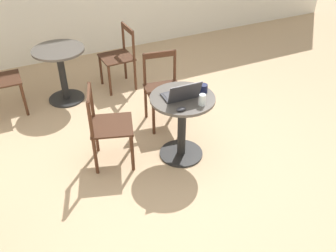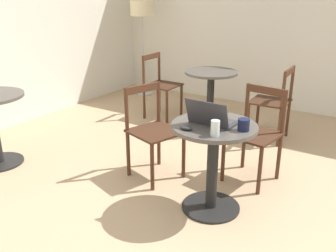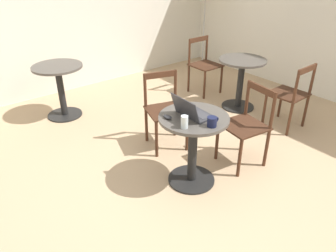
# 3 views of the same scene
# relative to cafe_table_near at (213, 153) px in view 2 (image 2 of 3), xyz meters

# --- Properties ---
(ground_plane) EXTENTS (16.00, 16.00, 0.00)m
(ground_plane) POSITION_rel_cafe_table_near_xyz_m (-0.16, -0.11, -0.50)
(ground_plane) COLOR tan
(wall_side) EXTENTS (0.06, 9.40, 2.70)m
(wall_side) POSITION_rel_cafe_table_near_xyz_m (3.07, -0.11, 0.85)
(wall_side) COLOR silver
(wall_side) RESTS_ON ground_plane
(cafe_table_near) EXTENTS (0.66, 0.66, 0.74)m
(cafe_table_near) POSITION_rel_cafe_table_near_xyz_m (0.00, 0.00, 0.00)
(cafe_table_near) COLOR black
(cafe_table_near) RESTS_ON ground_plane
(cafe_table_mid) EXTENTS (0.66, 0.66, 0.74)m
(cafe_table_mid) POSITION_rel_cafe_table_near_xyz_m (1.73, 0.88, 0.00)
(cafe_table_mid) COLOR black
(cafe_table_mid) RESTS_ON ground_plane
(chair_near_right) EXTENTS (0.48, 0.48, 0.87)m
(chair_near_right) POSITION_rel_cafe_table_near_xyz_m (0.68, -0.10, -0.05)
(chair_near_right) COLOR #472819
(chair_near_right) RESTS_ON ground_plane
(chair_near_back) EXTENTS (0.53, 0.53, 0.87)m
(chair_near_back) POSITION_rel_cafe_table_near_xyz_m (0.23, 0.73, -0.05)
(chair_near_back) COLOR #472819
(chair_near_back) RESTS_ON ground_plane
(chair_mid_back) EXTENTS (0.43, 0.43, 0.87)m
(chair_mid_back) POSITION_rel_cafe_table_near_xyz_m (1.74, 1.65, -0.05)
(chair_mid_back) COLOR #472819
(chair_mid_back) RESTS_ON ground_plane
(chair_mid_front) EXTENTS (0.44, 0.44, 0.87)m
(chair_mid_front) POSITION_rel_cafe_table_near_xyz_m (1.75, 0.07, -0.05)
(chair_mid_front) COLOR #472819
(chair_mid_front) RESTS_ON ground_plane
(floor_lamp) EXTENTS (0.38, 0.38, 1.53)m
(floor_lamp) POSITION_rel_cafe_table_near_xyz_m (2.60, 2.56, 0.83)
(floor_lamp) COLOR #B7B7B7
(floor_lamp) RESTS_ON ground_plane
(laptop) EXTENTS (0.28, 0.35, 0.21)m
(laptop) POSITION_rel_cafe_table_near_xyz_m (-0.01, 0.02, 0.28)
(laptop) COLOR #2D2D33
(laptop) RESTS_ON cafe_table_near
(mouse) EXTENTS (0.06, 0.10, 0.03)m
(mouse) POSITION_rel_cafe_table_near_xyz_m (-0.21, 0.13, 0.25)
(mouse) COLOR #2D2D33
(mouse) RESTS_ON cafe_table_near
(mug) EXTENTS (0.12, 0.09, 0.09)m
(mug) POSITION_rel_cafe_table_near_xyz_m (-0.00, -0.23, 0.28)
(mug) COLOR #141938
(mug) RESTS_ON cafe_table_near
(drinking_glass) EXTENTS (0.06, 0.06, 0.11)m
(drinking_glass) POSITION_rel_cafe_table_near_xyz_m (-0.21, -0.11, 0.30)
(drinking_glass) COLOR silver
(drinking_glass) RESTS_ON cafe_table_near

